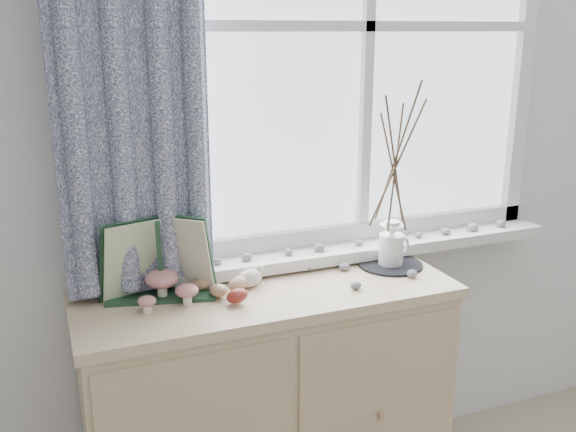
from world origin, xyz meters
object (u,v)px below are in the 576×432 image
(toadstool_cluster, at_px, (166,285))
(sideboard, at_px, (269,408))
(twig_pitcher, at_px, (395,160))
(botanical_book, at_px, (161,260))

(toadstool_cluster, bearing_deg, sideboard, -5.18)
(toadstool_cluster, height_order, twig_pitcher, twig_pitcher)
(botanical_book, bearing_deg, toadstool_cluster, -3.28)
(sideboard, bearing_deg, twig_pitcher, 5.84)
(sideboard, height_order, toadstool_cluster, toadstool_cluster)
(sideboard, xyz_separation_m, toadstool_cluster, (-0.31, 0.03, 0.48))
(botanical_book, xyz_separation_m, twig_pitcher, (0.79, 0.02, 0.24))
(botanical_book, bearing_deg, twig_pitcher, 14.56)
(botanical_book, height_order, toadstool_cluster, botanical_book)
(botanical_book, distance_m, twig_pitcher, 0.83)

